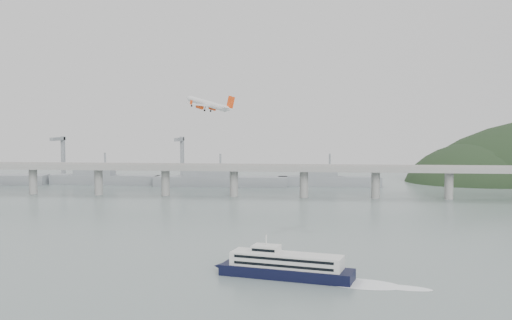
# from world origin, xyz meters

# --- Properties ---
(ground) EXTENTS (900.00, 900.00, 0.00)m
(ground) POSITION_xyz_m (0.00, 0.00, 0.00)
(ground) COLOR slate
(ground) RESTS_ON ground
(bridge) EXTENTS (800.00, 22.00, 23.90)m
(bridge) POSITION_xyz_m (-1.15, 200.00, 17.65)
(bridge) COLOR gray
(bridge) RESTS_ON ground
(distant_fleet) EXTENTS (453.00, 60.90, 40.00)m
(distant_fleet) POSITION_xyz_m (-155.36, 265.08, 6.22)
(distant_fleet) COLOR gray
(distant_fleet) RESTS_ON ground
(ferry) EXTENTS (75.63, 26.95, 14.48)m
(ferry) POSITION_xyz_m (17.70, -17.51, 3.93)
(ferry) COLOR black
(ferry) RESTS_ON ground
(airliner) EXTENTS (31.99, 30.38, 10.87)m
(airliner) POSITION_xyz_m (-30.47, 101.59, 63.24)
(airliner) COLOR silver
(airliner) RESTS_ON ground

